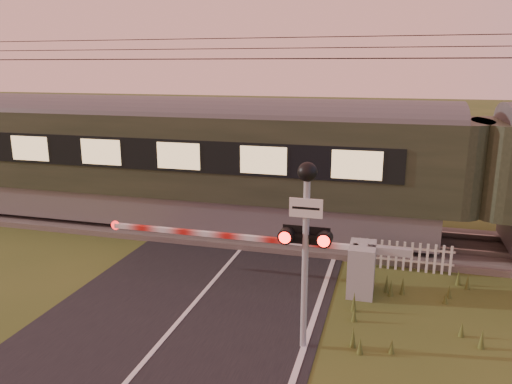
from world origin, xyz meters
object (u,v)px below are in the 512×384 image
(boom_gate, at_px, (346,264))
(crossing_signal, at_px, (306,224))
(train, at_px, (477,176))
(picket_fence, at_px, (404,256))

(boom_gate, height_order, crossing_signal, crossing_signal)
(train, xyz_separation_m, picket_fence, (-1.86, -1.89, -1.89))
(train, distance_m, picket_fence, 3.26)
(crossing_signal, xyz_separation_m, picket_fence, (1.90, 4.41, -2.11))
(boom_gate, bearing_deg, crossing_signal, -101.01)
(train, relative_size, crossing_signal, 11.82)
(boom_gate, xyz_separation_m, crossing_signal, (-0.53, -2.72, 1.82))
(boom_gate, bearing_deg, picket_fence, 50.79)
(crossing_signal, relative_size, picket_fence, 1.44)
(train, distance_m, crossing_signal, 7.35)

